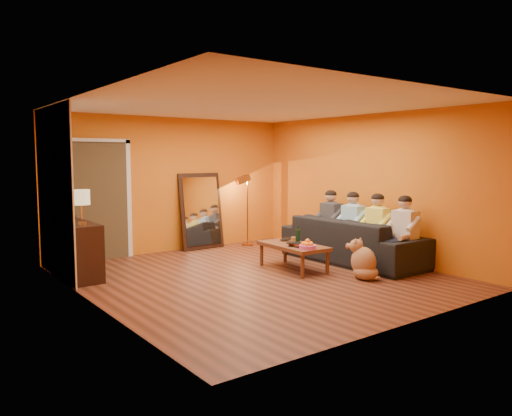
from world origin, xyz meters
TOP-DOWN VIEW (x-y plane):
  - room_shell at (0.00, 0.37)m, footprint 5.00×5.50m
  - white_accent at (-2.48, 1.75)m, footprint 0.02×1.90m
  - doorway_recess at (-1.50, 2.83)m, footprint 1.06×0.30m
  - door_jamb_left at (-2.07, 2.71)m, footprint 0.08×0.06m
  - door_jamb_right at (-0.93, 2.71)m, footprint 0.08×0.06m
  - door_header at (-1.50, 2.71)m, footprint 1.22×0.06m
  - mirror_frame at (0.55, 2.63)m, footprint 0.92×0.27m
  - mirror_glass at (0.55, 2.59)m, footprint 0.78×0.21m
  - sideboard at (-2.24, 1.55)m, footprint 0.44×1.18m
  - table_lamp at (-2.24, 1.25)m, footprint 0.24×0.24m
  - sofa at (2.00, -0.10)m, footprint 2.65×1.04m
  - coffee_table at (0.77, 0.04)m, footprint 0.68×1.25m
  - floor_lamp at (1.50, 2.35)m, footprint 0.34×0.29m
  - dog at (1.20, -1.07)m, footprint 0.37×0.55m
  - person_far_left at (2.13, -1.10)m, footprint 0.70×0.44m
  - person_mid_left at (2.13, -0.55)m, footprint 0.70×0.44m
  - person_mid_right at (2.13, -0.00)m, footprint 0.70×0.44m
  - person_far_right at (2.13, 0.55)m, footprint 0.70×0.44m
  - fruit_bowl at (0.67, -0.41)m, footprint 0.26×0.26m
  - wine_bottle at (0.82, -0.01)m, footprint 0.07×0.07m
  - tumbler at (0.89, 0.16)m, footprint 0.13×0.13m
  - laptop at (0.95, 0.39)m, footprint 0.37×0.34m
  - book_lower at (0.59, -0.16)m, footprint 0.23×0.29m
  - book_mid at (0.60, -0.15)m, footprint 0.18×0.23m
  - book_upper at (0.59, -0.17)m, footprint 0.28×0.30m
  - vase at (-2.24, 1.80)m, footprint 0.17×0.17m
  - flowers at (-2.24, 1.80)m, footprint 0.17×0.17m

SIDE VIEW (x-z plane):
  - coffee_table at x=0.77m, z-range 0.00..0.42m
  - dog at x=1.20m, z-range 0.00..0.62m
  - sofa at x=2.00m, z-range 0.00..0.77m
  - sideboard at x=-2.24m, z-range 0.00..0.85m
  - laptop at x=0.95m, z-range 0.42..0.44m
  - book_lower at x=0.59m, z-range 0.42..0.45m
  - book_mid at x=0.60m, z-range 0.45..0.46m
  - tumbler at x=0.89m, z-range 0.42..0.51m
  - book_upper at x=0.59m, z-range 0.46..0.48m
  - fruit_bowl at x=0.67m, z-range 0.42..0.58m
  - wine_bottle at x=0.82m, z-range 0.42..0.73m
  - person_far_left at x=2.13m, z-range 0.00..1.22m
  - person_mid_left at x=2.13m, z-range 0.00..1.22m
  - person_mid_right at x=2.13m, z-range 0.00..1.22m
  - person_far_right at x=2.13m, z-range 0.00..1.22m
  - floor_lamp at x=1.50m, z-range 0.00..1.44m
  - mirror_frame at x=0.55m, z-range 0.00..1.52m
  - mirror_glass at x=0.55m, z-range 0.09..1.43m
  - vase at x=-2.24m, z-range 0.85..1.03m
  - doorway_recess at x=-1.50m, z-range 0.00..2.10m
  - door_jamb_left at x=-2.07m, z-range -0.05..2.15m
  - door_jamb_right at x=-0.93m, z-range -0.05..2.15m
  - table_lamp at x=-2.24m, z-range 0.85..1.36m
  - flowers at x=-2.24m, z-range 0.97..1.39m
  - room_shell at x=0.00m, z-range 0.00..2.60m
  - white_accent at x=-2.48m, z-range 0.01..2.59m
  - door_header at x=-1.50m, z-range 2.08..2.16m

